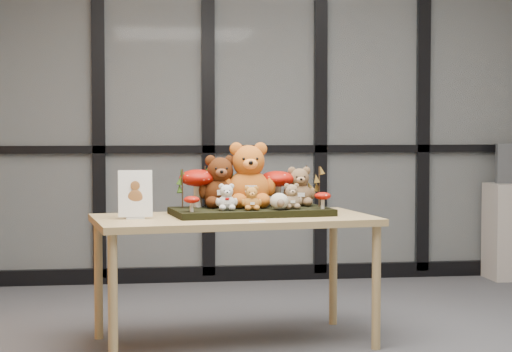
{
  "coord_description": "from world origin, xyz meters",
  "views": [
    {
      "loc": [
        -1.08,
        -4.8,
        1.23
      ],
      "look_at": [
        -0.37,
        0.3,
        0.95
      ],
      "focal_mm": 65.0,
      "sensor_mm": 36.0,
      "label": 1
    }
  ],
  "objects": [
    {
      "name": "bear_brown_medium",
      "position": [
        -0.55,
        0.51,
        0.93
      ],
      "size": [
        0.28,
        0.26,
        0.33
      ],
      "primitive_type": null,
      "rotation": [
        0.0,
        0.0,
        0.14
      ],
      "color": "#441D0A",
      "rests_on": "diorama_tray"
    },
    {
      "name": "sign_holder",
      "position": [
        -1.04,
        0.29,
        0.85
      ],
      "size": [
        0.19,
        0.06,
        0.27
      ],
      "rotation": [
        0.0,
        0.0,
        0.02
      ],
      "color": "silver",
      "rests_on": "display_table"
    },
    {
      "name": "label_card",
      "position": [
        -0.4,
        0.05,
        0.73
      ],
      "size": [
        0.09,
        0.03,
        0.0
      ],
      "primitive_type": "cube",
      "color": "white",
      "rests_on": "display_table"
    },
    {
      "name": "plush_cream_hedgehog",
      "position": [
        -0.24,
        0.29,
        0.82
      ],
      "size": [
        0.09,
        0.08,
        0.1
      ],
      "primitive_type": null,
      "rotation": [
        0.0,
        0.0,
        0.14
      ],
      "color": "beige",
      "rests_on": "diorama_tray"
    },
    {
      "name": "bear_beige_small",
      "position": [
        -0.16,
        0.34,
        0.84
      ],
      "size": [
        0.14,
        0.13,
        0.16
      ],
      "primitive_type": null,
      "rotation": [
        0.0,
        0.0,
        0.14
      ],
      "color": "#896E4F",
      "rests_on": "diorama_tray"
    },
    {
      "name": "glass_partition",
      "position": [
        -0.0,
        2.47,
        1.42
      ],
      "size": [
        4.9,
        0.06,
        2.78
      ],
      "color": "#2D383F",
      "rests_on": "floor"
    },
    {
      "name": "mushroom_back_left",
      "position": [
        -0.68,
        0.54,
        0.88
      ],
      "size": [
        0.22,
        0.22,
        0.24
      ],
      "primitive_type": null,
      "color": "#950D04",
      "rests_on": "diorama_tray"
    },
    {
      "name": "bear_white_bow",
      "position": [
        -0.54,
        0.31,
        0.84
      ],
      "size": [
        0.14,
        0.13,
        0.16
      ],
      "primitive_type": null,
      "rotation": [
        0.0,
        0.0,
        0.14
      ],
      "color": "silver",
      "rests_on": "diorama_tray"
    },
    {
      "name": "bear_pooh_yellow",
      "position": [
        -0.39,
        0.5,
        0.97
      ],
      "size": [
        0.35,
        0.33,
        0.41
      ],
      "primitive_type": null,
      "rotation": [
        0.0,
        0.0,
        0.14
      ],
      "color": "#BF5C18",
      "rests_on": "diorama_tray"
    },
    {
      "name": "sprig_green_centre",
      "position": [
        -0.48,
        0.58,
        0.86
      ],
      "size": [
        0.05,
        0.05,
        0.19
      ],
      "primitive_type": null,
      "color": "#19360C",
      "rests_on": "diorama_tray"
    },
    {
      "name": "sprig_green_mid_left",
      "position": [
        -0.63,
        0.55,
        0.88
      ],
      "size": [
        0.05,
        0.05,
        0.24
      ],
      "primitive_type": null,
      "color": "#19360C",
      "rests_on": "diorama_tray"
    },
    {
      "name": "mushroom_back_right",
      "position": [
        -0.21,
        0.55,
        0.88
      ],
      "size": [
        0.2,
        0.2,
        0.23
      ],
      "primitive_type": null,
      "color": "#950D04",
      "rests_on": "diorama_tray"
    },
    {
      "name": "mushroom_front_left",
      "position": [
        -0.74,
        0.23,
        0.81
      ],
      "size": [
        0.09,
        0.09,
        0.1
      ],
      "primitive_type": null,
      "color": "#950D04",
      "rests_on": "diorama_tray"
    },
    {
      "name": "sprig_dry_mid_right",
      "position": [
        0.02,
        0.45,
        0.88
      ],
      "size": [
        0.05,
        0.05,
        0.24
      ],
      "primitive_type": null,
      "color": "brown",
      "rests_on": "diorama_tray"
    },
    {
      "name": "sprig_dry_far_right",
      "position": [
        -0.03,
        0.56,
        0.88
      ],
      "size": [
        0.05,
        0.05,
        0.24
      ],
      "primitive_type": null,
      "color": "brown",
      "rests_on": "diorama_tray"
    },
    {
      "name": "sprig_green_far_left",
      "position": [
        -0.77,
        0.48,
        0.87
      ],
      "size": [
        0.05,
        0.05,
        0.22
      ],
      "primitive_type": null,
      "color": "#19360C",
      "rests_on": "diorama_tray"
    },
    {
      "name": "room_shell",
      "position": [
        0.0,
        0.0,
        1.68
      ],
      "size": [
        5.0,
        5.0,
        5.0
      ],
      "color": "#AFACA5",
      "rests_on": "floor"
    },
    {
      "name": "bear_tan_back",
      "position": [
        -0.08,
        0.54,
        0.89
      ],
      "size": [
        0.22,
        0.2,
        0.25
      ],
      "primitive_type": null,
      "rotation": [
        0.0,
        0.0,
        0.14
      ],
      "color": "brown",
      "rests_on": "diorama_tray"
    },
    {
      "name": "bear_small_yellow",
      "position": [
        -0.4,
        0.29,
        0.84
      ],
      "size": [
        0.13,
        0.12,
        0.15
      ],
      "primitive_type": null,
      "rotation": [
        0.0,
        0.0,
        0.14
      ],
      "color": "#BF752A",
      "rests_on": "diorama_tray"
    },
    {
      "name": "diorama_tray",
      "position": [
        -0.38,
        0.42,
        0.74
      ],
      "size": [
        0.94,
        0.56,
        0.04
      ],
      "primitive_type": "cube",
      "rotation": [
        0.0,
        0.0,
        0.14
      ],
      "color": "black",
      "rests_on": "display_table"
    },
    {
      "name": "mushroom_front_right",
      "position": [
        0.01,
        0.32,
        0.82
      ],
      "size": [
        0.09,
        0.09,
        0.1
      ],
      "primitive_type": null,
      "color": "#950D04",
      "rests_on": "diorama_tray"
    },
    {
      "name": "display_table",
      "position": [
        -0.49,
        0.34,
        0.66
      ],
      "size": [
        1.64,
        0.98,
        0.72
      ],
      "rotation": [
        0.0,
        0.0,
        0.14
      ],
      "color": "tan",
      "rests_on": "floor"
    }
  ]
}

